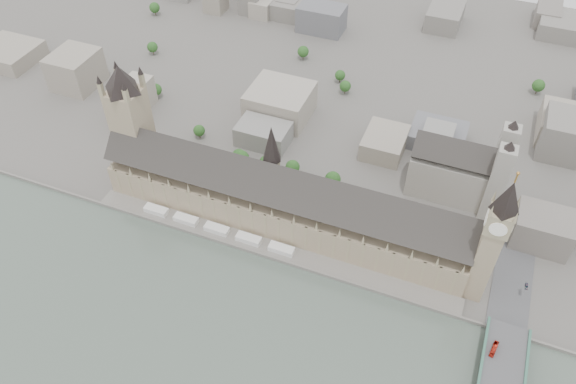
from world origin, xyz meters
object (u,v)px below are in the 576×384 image
at_px(westminster_abbey, 460,171).
at_px(victoria_tower, 130,119).
at_px(red_bus_north, 494,349).
at_px(car_approach, 526,286).
at_px(palace_of_westminster, 282,201).
at_px(elizabeth_tower, 494,234).

bearing_deg(westminster_abbey, victoria_tower, -163.50).
xyz_separation_m(westminster_abbey, red_bus_north, (44.24, -131.07, -13.31)).
bearing_deg(car_approach, westminster_abbey, 123.62).
distance_m(victoria_tower, red_bus_north, 287.33).
distance_m(westminster_abbey, car_approach, 97.85).
height_order(palace_of_westminster, red_bus_north, palace_of_westminster).
xyz_separation_m(elizabeth_tower, red_bus_north, (17.16, -44.07, -46.32)).
bearing_deg(victoria_tower, car_approach, -1.70).
relative_size(elizabeth_tower, car_approach, 21.66).
xyz_separation_m(palace_of_westminster, red_bus_north, (155.16, -55.77, -10.94)).
xyz_separation_m(elizabeth_tower, westminster_abbey, (-27.08, 87.00, -33.01)).
height_order(elizabeth_tower, victoria_tower, elizabeth_tower).
distance_m(palace_of_westminster, westminster_abbey, 134.09).
bearing_deg(victoria_tower, red_bus_north, -12.62).
bearing_deg(westminster_abbey, red_bus_north, -71.35).
height_order(victoria_tower, red_bus_north, victoria_tower).
bearing_deg(red_bus_north, palace_of_westminster, 170.36).
height_order(palace_of_westminster, westminster_abbey, westminster_abbey).
bearing_deg(car_approach, palace_of_westminster, 176.11).
distance_m(palace_of_westminster, victoria_tower, 126.41).
bearing_deg(elizabeth_tower, westminster_abbey, 107.29).
height_order(palace_of_westminster, elizabeth_tower, elizabeth_tower).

